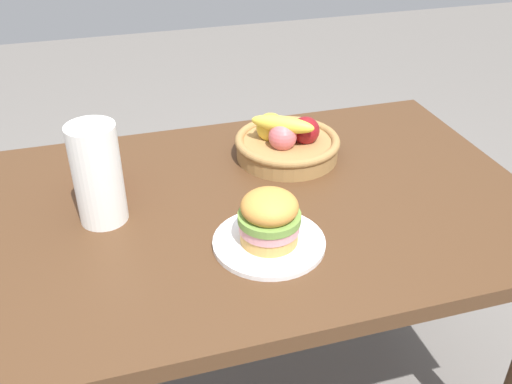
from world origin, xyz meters
The scene contains 6 objects.
dining_table centered at (0.00, 0.00, 0.65)m, with size 1.40×0.90×0.75m.
plate centered at (-0.01, -0.18, 0.76)m, with size 0.25×0.25×0.01m, color white.
sandwich centered at (-0.01, -0.18, 0.82)m, with size 0.14×0.14×0.12m.
soda_can centered at (-0.34, 0.17, 0.81)m, with size 0.07×0.07×0.13m.
fruit_basket centered at (0.16, 0.19, 0.80)m, with size 0.29×0.29×0.14m.
paper_towel_roll centered at (-0.35, 0.03, 0.87)m, with size 0.11×0.11×0.24m, color white.
Camera 1 is at (-0.32, -1.13, 1.52)m, focal length 40.14 mm.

